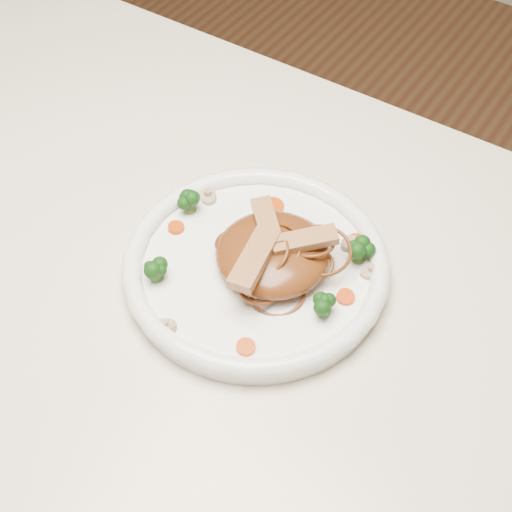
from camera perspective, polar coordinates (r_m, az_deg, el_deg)
The scene contains 19 objects.
table at distance 0.84m, azimuth -6.04°, elevation -7.24°, with size 1.20×0.80×0.75m.
plate at distance 0.77m, azimuth 0.00°, elevation -1.06°, with size 0.27×0.27×0.02m, color white.
noodle_mound at distance 0.75m, azimuth 1.28°, elevation 0.18°, with size 0.12×0.12×0.04m, color #592A11.
chicken_a at distance 0.73m, azimuth 3.71°, elevation 1.23°, with size 0.07×0.02×0.01m, color tan.
chicken_b at distance 0.75m, azimuth 0.83°, elevation 2.61°, with size 0.06×0.02×0.01m, color tan.
chicken_c at distance 0.71m, azimuth -0.14°, elevation -0.23°, with size 0.08×0.02×0.01m, color tan.
broccoli_0 at distance 0.76m, azimuth 7.91°, elevation 0.50°, with size 0.03×0.03×0.03m, color #13430E, non-canonical shape.
broccoli_1 at distance 0.80m, azimuth -5.14°, elevation 4.25°, with size 0.03×0.03×0.03m, color #13430E, non-canonical shape.
broccoli_2 at distance 0.75m, azimuth -7.68°, elevation -1.01°, with size 0.02×0.02×0.03m, color #13430E, non-canonical shape.
broccoli_3 at distance 0.72m, azimuth 5.22°, elevation -3.64°, with size 0.03×0.03×0.03m, color #13430E, non-canonical shape.
carrot_0 at distance 0.79m, azimuth 7.64°, elevation 1.18°, with size 0.02×0.02×0.01m, color #B32D06.
carrot_1 at distance 0.80m, azimuth -6.12°, elevation 2.18°, with size 0.02×0.02×0.01m, color #B32D06.
carrot_2 at distance 0.74m, azimuth 6.84°, elevation -3.12°, with size 0.02×0.02×0.01m, color #B32D06.
carrot_3 at distance 0.81m, azimuth 1.35°, elevation 3.85°, with size 0.02×0.02×0.01m, color #B32D06.
carrot_4 at distance 0.70m, azimuth -0.79°, elevation -6.96°, with size 0.02×0.02×0.01m, color #B32D06.
mushroom_0 at distance 0.72m, azimuth -6.98°, elevation -5.33°, with size 0.02×0.02×0.01m, color #C5B494.
mushroom_1 at distance 0.76m, azimuth 8.78°, elevation -1.16°, with size 0.02×0.02×0.01m, color #C5B494.
mushroom_2 at distance 0.82m, azimuth -3.67°, elevation 4.61°, with size 0.03×0.03×0.01m, color #C5B494.
mushroom_3 at distance 0.78m, azimuth 7.12°, elevation 0.96°, with size 0.02×0.02×0.01m, color #C5B494.
Camera 1 is at (0.32, -0.33, 1.35)m, focal length 52.42 mm.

